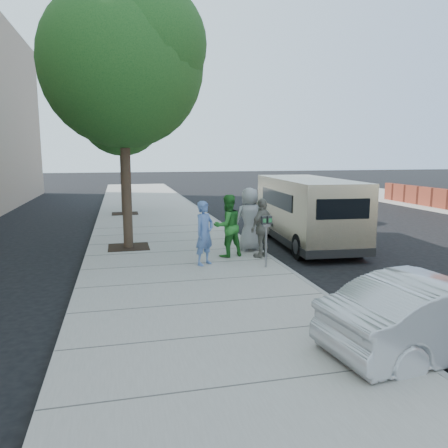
# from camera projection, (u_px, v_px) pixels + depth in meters

# --- Properties ---
(ground) EXTENTS (120.00, 120.00, 0.00)m
(ground) POSITION_uv_depth(u_px,v_px,m) (221.00, 267.00, 11.36)
(ground) COLOR black
(ground) RESTS_ON ground
(sidewalk) EXTENTS (5.00, 60.00, 0.15)m
(sidewalk) POSITION_uv_depth(u_px,v_px,m) (183.00, 267.00, 11.11)
(sidewalk) COLOR gray
(sidewalk) RESTS_ON ground
(curb_face) EXTENTS (0.12, 60.00, 0.16)m
(curb_face) POSITION_uv_depth(u_px,v_px,m) (274.00, 261.00, 11.67)
(curb_face) COLOR gray
(curb_face) RESTS_ON ground
(tree_near) EXTENTS (4.62, 4.60, 7.53)m
(tree_near) POSITION_uv_depth(u_px,v_px,m) (124.00, 59.00, 12.26)
(tree_near) COLOR black
(tree_near) RESTS_ON sidewalk
(tree_far) EXTENTS (3.92, 3.80, 6.49)m
(tree_far) POSITION_uv_depth(u_px,v_px,m) (122.00, 110.00, 19.66)
(tree_far) COLOR black
(tree_far) RESTS_ON sidewalk
(parking_meter) EXTENTS (0.27, 0.12, 1.27)m
(parking_meter) POSITION_uv_depth(u_px,v_px,m) (266.00, 230.00, 10.66)
(parking_meter) COLOR gray
(parking_meter) RESTS_ON sidewalk
(van) EXTENTS (2.31, 5.89, 2.14)m
(van) POSITION_uv_depth(u_px,v_px,m) (306.00, 210.00, 14.01)
(van) COLOR beige
(van) RESTS_ON ground
(sedan) EXTENTS (3.79, 1.74, 1.20)m
(sedan) POSITION_uv_depth(u_px,v_px,m) (441.00, 315.00, 6.36)
(sedan) COLOR #B6B8BE
(sedan) RESTS_ON ground
(person_officer) EXTENTS (0.70, 0.67, 1.62)m
(person_officer) POSITION_uv_depth(u_px,v_px,m) (204.00, 233.00, 10.93)
(person_officer) COLOR #5273AF
(person_officer) RESTS_ON sidewalk
(person_green_shirt) EXTENTS (0.97, 0.85, 1.69)m
(person_green_shirt) POSITION_uv_depth(u_px,v_px,m) (228.00, 226.00, 11.80)
(person_green_shirt) COLOR #287B2A
(person_green_shirt) RESTS_ON sidewalk
(person_gray_shirt) EXTENTS (0.95, 0.68, 1.82)m
(person_gray_shirt) POSITION_uv_depth(u_px,v_px,m) (250.00, 219.00, 12.55)
(person_gray_shirt) COLOR #98989A
(person_gray_shirt) RESTS_ON sidewalk
(person_striped_polo) EXTENTS (0.99, 0.87, 1.60)m
(person_striped_polo) POSITION_uv_depth(u_px,v_px,m) (263.00, 228.00, 11.72)
(person_striped_polo) COLOR gray
(person_striped_polo) RESTS_ON sidewalk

